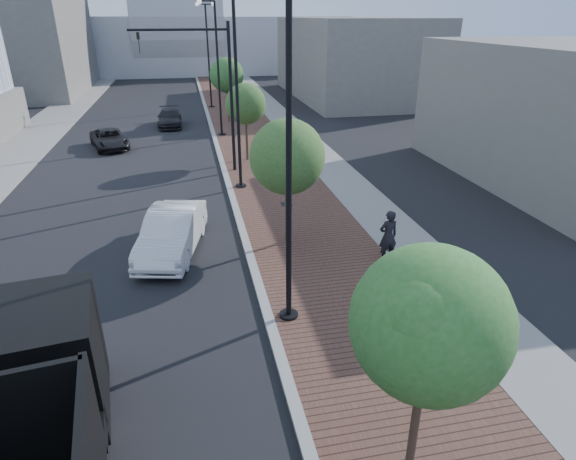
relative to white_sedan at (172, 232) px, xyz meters
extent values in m
cube|color=#4C2D23|center=(6.28, 24.75, -0.77)|extent=(7.00, 140.00, 0.12)
cube|color=slate|center=(8.98, 24.75, -0.77)|extent=(2.40, 140.00, 0.13)
cube|color=gray|center=(2.78, 24.75, -0.76)|extent=(0.30, 140.00, 0.14)
cube|color=slate|center=(-10.22, 24.75, -0.77)|extent=(4.00, 140.00, 0.12)
cube|color=black|center=(-2.58, -8.21, 0.89)|extent=(2.87, 2.95, 2.64)
cube|color=black|center=(-2.78, -6.72, 0.03)|extent=(2.48, 0.83, 1.32)
cube|color=black|center=(-2.38, -9.69, 0.23)|extent=(2.62, 1.15, 0.51)
cube|color=black|center=(-2.25, -10.65, 1.65)|extent=(2.53, 0.46, 2.03)
cylinder|color=black|center=(-1.44, -8.66, -0.27)|extent=(0.45, 1.15, 1.12)
cylinder|color=silver|center=(-1.44, -8.66, -0.27)|extent=(0.42, 0.65, 0.61)
cylinder|color=black|center=(-3.77, -7.36, -0.27)|extent=(0.45, 1.15, 1.12)
cylinder|color=silver|center=(-3.77, -7.36, -0.27)|extent=(0.42, 0.65, 0.61)
cylinder|color=black|center=(-1.66, -7.07, -0.27)|extent=(0.45, 1.15, 1.12)
cylinder|color=silver|center=(-1.66, -7.07, -0.27)|extent=(0.42, 0.65, 0.61)
imported|color=silver|center=(0.00, 0.00, 0.00)|extent=(2.84, 5.31, 1.66)
imported|color=black|center=(-4.33, 16.89, -0.22)|extent=(3.22, 4.83, 1.23)
imported|color=black|center=(-0.44, 23.13, -0.17)|extent=(1.87, 4.56, 1.32)
imported|color=black|center=(7.67, -2.33, 0.16)|extent=(0.76, 0.54, 1.98)
cylinder|color=black|center=(3.38, -5.25, -0.73)|extent=(0.56, 0.56, 0.20)
cylinder|color=black|center=(3.38, -5.25, 3.79)|extent=(0.16, 0.16, 9.00)
cylinder|color=black|center=(3.38, 6.75, -0.73)|extent=(0.56, 0.56, 0.20)
cylinder|color=black|center=(3.38, 6.75, 3.79)|extent=(0.16, 0.16, 9.00)
cylinder|color=black|center=(3.38, 18.75, -0.73)|extent=(0.56, 0.56, 0.20)
cylinder|color=black|center=(3.38, 18.75, 3.79)|extent=(0.16, 0.16, 9.00)
cylinder|color=black|center=(2.88, 18.75, 8.29)|extent=(1.00, 0.10, 0.10)
sphere|color=silver|center=(2.38, 18.75, 8.22)|extent=(0.32, 0.32, 0.32)
cylinder|color=black|center=(3.38, 30.75, -0.73)|extent=(0.56, 0.56, 0.20)
cylinder|color=black|center=(3.38, 30.75, 3.79)|extent=(0.16, 0.16, 9.00)
cylinder|color=black|center=(3.38, 30.75, 8.29)|extent=(1.40, 0.10, 0.10)
sphere|color=silver|center=(2.68, 30.75, 8.29)|extent=(0.32, 0.32, 0.32)
sphere|color=silver|center=(4.08, 30.75, 8.29)|extent=(0.32, 0.32, 0.32)
cylinder|color=black|center=(3.38, 9.75, 3.17)|extent=(0.18, 0.18, 8.00)
cylinder|color=black|center=(0.88, 9.75, 6.77)|extent=(5.00, 0.12, 0.12)
imported|color=black|center=(-1.12, 9.75, 6.17)|extent=(0.16, 0.20, 1.00)
cylinder|color=#382619|center=(4.38, -11.25, 0.97)|extent=(0.16, 0.16, 3.61)
sphere|color=#2C6422|center=(4.38, -11.25, 3.03)|extent=(2.57, 2.57, 2.57)
sphere|color=#2C6422|center=(4.78, -10.95, 2.77)|extent=(1.80, 1.80, 1.80)
sphere|color=#2C6422|center=(4.08, -11.55, 3.39)|extent=(1.54, 1.54, 1.54)
cylinder|color=#382619|center=(4.38, -0.25, 0.83)|extent=(0.16, 0.16, 3.32)
sphere|color=#30591E|center=(4.38, -0.25, 2.72)|extent=(2.79, 2.79, 2.79)
sphere|color=#30591E|center=(4.78, 0.05, 2.49)|extent=(1.95, 1.95, 1.95)
sphere|color=#30591E|center=(4.08, -0.55, 3.06)|extent=(1.67, 1.67, 1.67)
cylinder|color=#382619|center=(4.38, 11.75, 0.79)|extent=(0.16, 0.16, 3.25)
sphere|color=#2B531C|center=(4.38, 11.75, 2.65)|extent=(2.39, 2.39, 2.39)
sphere|color=#2B531C|center=(4.78, 12.05, 2.42)|extent=(1.68, 1.68, 1.68)
sphere|color=#2B531C|center=(4.08, 11.45, 2.98)|extent=(1.44, 1.44, 1.44)
cylinder|color=#382619|center=(4.38, 23.75, 0.94)|extent=(0.16, 0.16, 3.55)
sphere|color=#22551D|center=(4.38, 23.75, 2.97)|extent=(2.75, 2.75, 2.75)
sphere|color=#22551D|center=(4.78, 24.05, 2.72)|extent=(1.93, 1.93, 1.93)
sphere|color=#22551D|center=(4.08, 23.45, 3.33)|extent=(1.65, 1.65, 1.65)
cube|color=#A1A5AB|center=(0.78, 69.75, 3.17)|extent=(50.00, 28.00, 8.00)
cube|color=#605D56|center=(-17.22, 44.75, 4.17)|extent=(14.00, 20.00, 10.00)
cube|color=#66625C|center=(18.78, 34.75, 3.17)|extent=(12.00, 22.00, 8.00)
cube|color=#66635C|center=(20.78, 4.75, 2.67)|extent=(10.00, 16.00, 7.00)
cube|color=black|center=(5.18, -7.25, -0.70)|extent=(0.50, 0.50, 0.02)
cube|color=black|center=(5.18, 3.75, -0.70)|extent=(0.50, 0.50, 0.02)
camera|label=1|loc=(0.90, -16.92, 7.48)|focal=29.87mm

